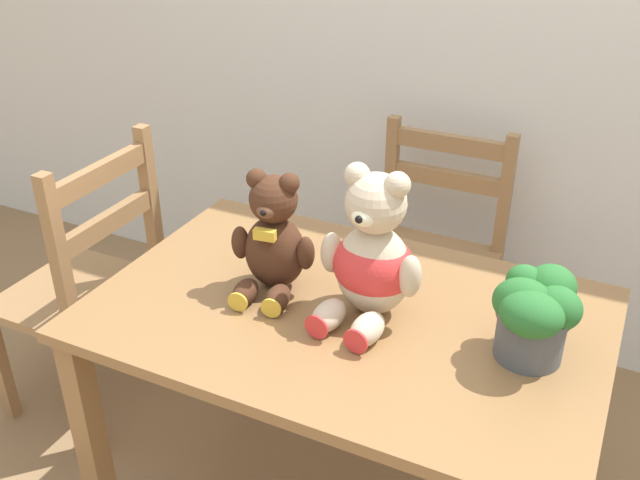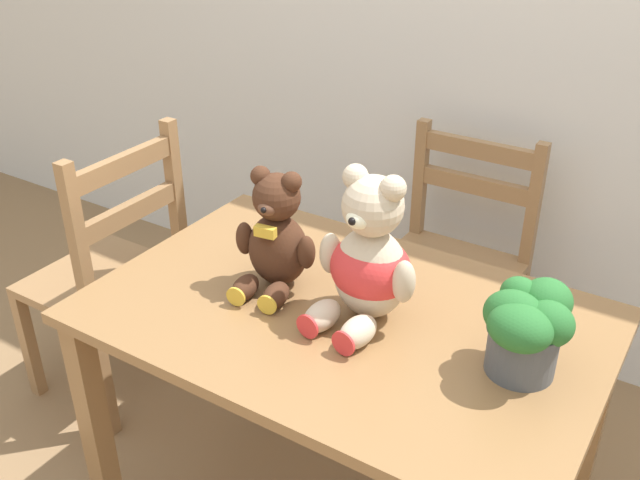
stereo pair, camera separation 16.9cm
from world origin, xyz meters
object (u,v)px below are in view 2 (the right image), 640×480
(wooden_chair_side, at_px, (111,274))
(teddy_bear_left, at_px, (276,238))
(potted_plant, at_px, (527,326))
(wooden_chair_behind, at_px, (453,263))
(teddy_bear_right, at_px, (369,261))

(wooden_chair_side, relative_size, teddy_bear_left, 3.10)
(potted_plant, bearing_deg, teddy_bear_left, 179.38)
(wooden_chair_behind, bearing_deg, potted_plant, 120.21)
(wooden_chair_side, distance_m, teddy_bear_right, 1.10)
(wooden_chair_side, bearing_deg, potted_plant, -94.11)
(teddy_bear_left, distance_m, teddy_bear_right, 0.26)
(wooden_chair_behind, height_order, teddy_bear_right, teddy_bear_right)
(wooden_chair_behind, bearing_deg, teddy_bear_left, 77.55)
(wooden_chair_side, height_order, teddy_bear_left, teddy_bear_left)
(wooden_chair_behind, xyz_separation_m, potted_plant, (0.46, -0.79, 0.39))
(wooden_chair_behind, relative_size, teddy_bear_left, 2.85)
(teddy_bear_right, bearing_deg, wooden_chair_side, 0.86)
(teddy_bear_right, bearing_deg, wooden_chair_behind, -77.79)
(wooden_chair_side, xyz_separation_m, teddy_bear_left, (0.75, -0.09, 0.40))
(teddy_bear_left, bearing_deg, teddy_bear_right, 172.63)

